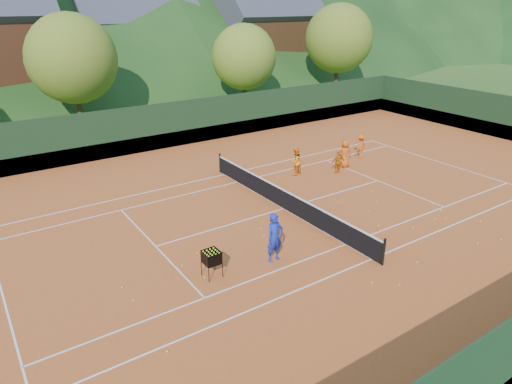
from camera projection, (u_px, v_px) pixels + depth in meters
ground at (284, 209)px, 21.42m from camera, size 400.00×400.00×0.00m
clay_court at (284, 209)px, 21.42m from camera, size 40.00×24.00×0.02m
coach at (275, 237)px, 16.80m from camera, size 0.73×0.52×1.91m
student_a at (295, 161)px, 25.30m from camera, size 0.87×0.74×1.56m
student_b at (338, 162)px, 25.59m from camera, size 0.81×0.52×1.29m
student_c at (345, 154)px, 26.45m from camera, size 0.94×0.80×1.64m
student_d at (360, 146)px, 28.02m from camera, size 1.12×0.86×1.53m
tennis_ball_0 at (167, 351)px, 12.64m from camera, size 0.07×0.07×0.07m
tennis_ball_1 at (198, 253)px, 17.55m from camera, size 0.07×0.07×0.07m
tennis_ball_2 at (399, 285)px, 15.62m from camera, size 0.07×0.07×0.07m
tennis_ball_3 at (413, 228)px, 19.53m from camera, size 0.07×0.07×0.07m
tennis_ball_4 at (205, 277)px, 16.03m from camera, size 0.07×0.07×0.07m
tennis_ball_5 at (338, 203)px, 21.96m from camera, size 0.07×0.07×0.07m
tennis_ball_6 at (480, 221)px, 20.11m from camera, size 0.07×0.07×0.07m
tennis_ball_7 at (478, 243)px, 18.27m from camera, size 0.07×0.07×0.07m
tennis_ball_8 at (417, 263)px, 16.93m from camera, size 0.07×0.07×0.07m
tennis_ball_9 at (290, 265)px, 16.77m from camera, size 0.07×0.07×0.07m
tennis_ball_10 at (378, 226)px, 19.71m from camera, size 0.07×0.07×0.07m
tennis_ball_11 at (441, 210)px, 21.15m from camera, size 0.07×0.07×0.07m
tennis_ball_12 at (435, 219)px, 20.32m from camera, size 0.07×0.07×0.07m
tennis_ball_13 at (261, 229)px, 19.46m from camera, size 0.07×0.07×0.07m
tennis_ball_14 at (368, 211)px, 21.08m from camera, size 0.07×0.07×0.07m
tennis_ball_15 at (264, 235)px, 18.89m from camera, size 0.07×0.07×0.07m
tennis_ball_16 at (337, 220)px, 20.18m from camera, size 0.07×0.07×0.07m
tennis_ball_17 at (372, 192)px, 23.23m from camera, size 0.07×0.07×0.07m
tennis_ball_18 at (183, 266)px, 16.73m from camera, size 0.07×0.07×0.07m
tennis_ball_19 at (446, 218)px, 20.43m from camera, size 0.07×0.07×0.07m
tennis_ball_20 at (501, 239)px, 18.58m from camera, size 0.07×0.07×0.07m
tennis_ball_21 at (377, 201)px, 22.08m from camera, size 0.07×0.07×0.07m
tennis_ball_22 at (277, 243)px, 18.32m from camera, size 0.07×0.07×0.07m
tennis_ball_23 at (433, 204)px, 21.84m from camera, size 0.07×0.07×0.07m
tennis_ball_24 at (122, 287)px, 15.46m from camera, size 0.07×0.07×0.07m
tennis_ball_25 at (372, 283)px, 15.73m from camera, size 0.07×0.07×0.07m
tennis_ball_26 at (134, 300)px, 14.80m from camera, size 0.07×0.07×0.07m
court_lines at (284, 208)px, 21.41m from camera, size 23.83×11.03×0.00m
tennis_net at (284, 199)px, 21.22m from camera, size 0.10×12.07×1.10m
perimeter_fence at (285, 184)px, 20.93m from camera, size 40.40×24.24×3.00m
ball_hopper at (211, 258)px, 15.88m from camera, size 0.57×0.57×1.00m
chalet_mid at (137, 42)px, 48.56m from camera, size 12.65×8.82×11.45m
chalet_right at (265, 36)px, 52.62m from camera, size 11.50×8.82×11.91m
tree_b at (72, 59)px, 32.62m from camera, size 6.40×6.40×8.40m
tree_c at (244, 57)px, 39.34m from camera, size 5.60×5.60×7.35m
tree_d at (339, 39)px, 45.91m from camera, size 6.80×6.80×8.93m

